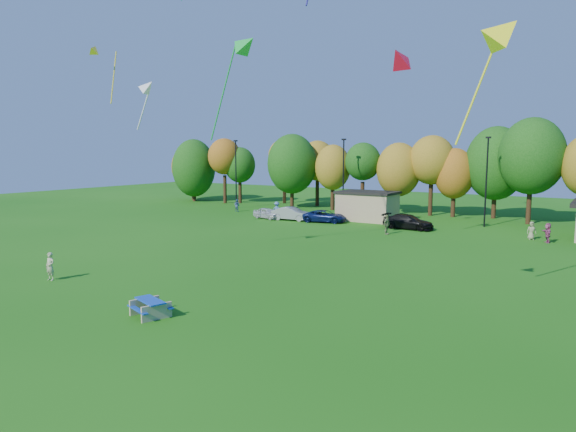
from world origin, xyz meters
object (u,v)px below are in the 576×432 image
Objects in this scene: car_c at (325,216)px; car_d at (408,222)px; car_a at (267,213)px; car_b at (292,214)px; kite_flyer at (50,266)px; picnic_table at (150,307)px.

car_d reaches higher than car_c.
car_b is (3.07, 0.32, 0.11)m from car_a.
kite_flyer reaches higher than car_b.
car_a is 0.78× the size of car_c.
car_c reaches higher than car_a.
car_c reaches higher than picnic_table.
car_a is 3.08m from car_b.
kite_flyer is (-10.14, 1.47, 0.38)m from picnic_table.
car_a is (-5.14, 29.97, -0.22)m from kite_flyer.
picnic_table is 0.44× the size of car_d.
car_d is (9.25, 0.18, 0.07)m from car_c.
car_c is (-8.35, 32.36, 0.19)m from picnic_table.
kite_flyer is at bearing 162.49° from car_d.
car_b is 13.15m from car_d.
picnic_table is at bearing -141.22° from car_a.
kite_flyer reaches higher than picnic_table.
kite_flyer is at bearing 178.11° from car_b.
car_b reaches higher than car_a.
car_c is at bearing 93.19° from car_d.
car_a is at bearing 84.92° from car_c.
car_a reaches higher than picnic_table.
car_c is at bearing -69.53° from car_a.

